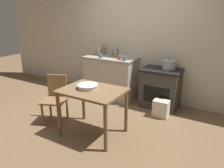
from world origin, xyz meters
TOP-DOWN VIEW (x-y plane):
  - ground_plane at (0.00, 0.00)m, footprint 14.00×14.00m
  - wall_back at (0.00, 1.58)m, footprint 8.00×0.07m
  - counter_cabinet at (-0.49, 1.26)m, footprint 1.18×0.61m
  - stove at (0.69, 1.28)m, footprint 0.79×0.57m
  - work_table at (0.10, -0.31)m, footprint 0.97×0.73m
  - chair at (-0.75, -0.26)m, footprint 0.52×0.52m
  - flour_sack at (0.87, 0.83)m, footprint 0.29×0.20m
  - stock_pot at (0.81, 1.36)m, footprint 0.27×0.27m
  - mixing_bowl_large at (0.01, -0.29)m, footprint 0.33×0.33m
  - bottle_far_left at (-0.79, 1.44)m, footprint 0.07×0.07m
  - bottle_left at (-0.93, 1.47)m, footprint 0.07×0.07m
  - bottle_mid_left at (-0.34, 1.28)m, footprint 0.07×0.07m
  - bottle_center_left at (-0.49, 1.33)m, footprint 0.07×0.07m
  - cup_center at (-0.19, 1.12)m, footprint 0.08×0.08m
  - cup_center_right at (-0.63, 1.06)m, footprint 0.08×0.08m
  - cup_mid_right at (-0.05, 1.07)m, footprint 0.09×0.09m

SIDE VIEW (x-z plane):
  - ground_plane at x=0.00m, z-range 0.00..0.00m
  - flour_sack at x=0.87m, z-range 0.00..0.33m
  - stove at x=0.69m, z-range 0.00..0.81m
  - chair at x=-0.75m, z-range 0.03..0.87m
  - counter_cabinet at x=-0.49m, z-range 0.00..0.94m
  - work_table at x=0.10m, z-range 0.26..1.03m
  - mixing_bowl_large at x=0.01m, z-range 0.77..0.83m
  - stock_pot at x=0.81m, z-range 0.80..1.01m
  - cup_center_right at x=-0.63m, z-range 0.94..1.03m
  - cup_center at x=-0.19m, z-range 0.94..1.03m
  - cup_mid_right at x=-0.05m, z-range 0.94..1.04m
  - bottle_center_left at x=-0.49m, z-range 0.92..1.09m
  - bottle_left at x=-0.93m, z-range 0.92..1.13m
  - bottle_mid_left at x=-0.34m, z-range 0.91..1.15m
  - bottle_far_left at x=-0.79m, z-range 0.91..1.17m
  - wall_back at x=0.00m, z-range 0.00..2.55m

